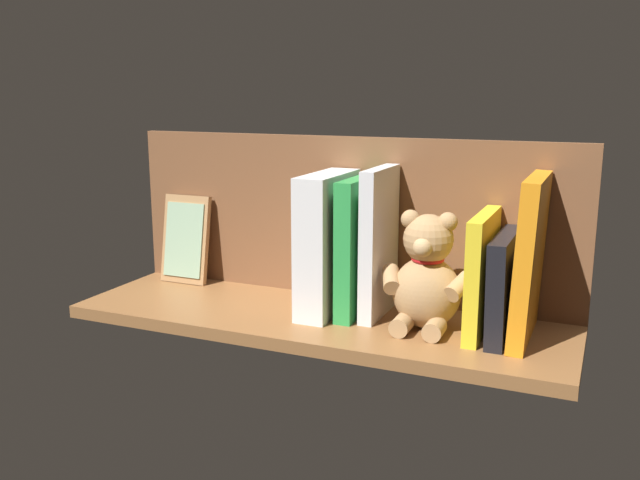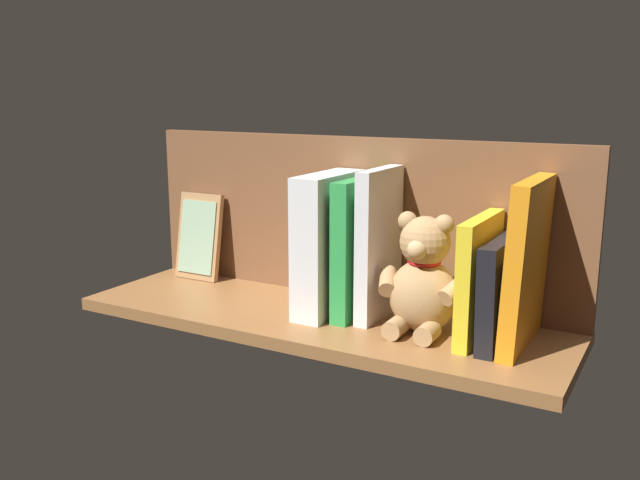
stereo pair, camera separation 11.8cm
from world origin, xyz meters
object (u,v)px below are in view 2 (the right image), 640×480
Objects in this scene: book_0 at (527,264)px; dictionary_thick_white at (328,244)px; teddy_bear at (423,280)px; picture_frame_leaning at (199,237)px.

dictionary_thick_white is (34.32, -0.32, -0.63)cm from book_0.
book_0 reaches higher than dictionary_thick_white.
dictionary_thick_white is (18.42, -1.77, 3.69)cm from teddy_bear.
dictionary_thick_white is at bearing -0.53° from book_0.
teddy_bear is at bearing 171.26° from picture_frame_leaning.
dictionary_thick_white is 34.88cm from picture_frame_leaning.
dictionary_thick_white reaches higher than teddy_bear.
book_0 is 1.32× the size of teddy_bear.
teddy_bear is 1.10× the size of picture_frame_leaning.
book_0 is 34.33cm from dictionary_thick_white.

